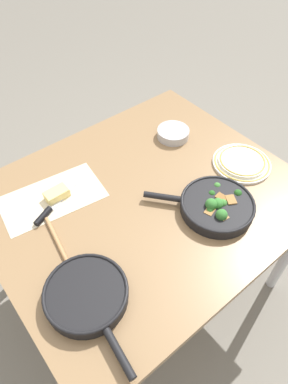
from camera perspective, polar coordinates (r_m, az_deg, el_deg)
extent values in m
plane|color=slate|center=(1.97, 0.00, -14.77)|extent=(14.00, 14.00, 0.00)
cube|color=olive|center=(1.37, 0.00, -0.98)|extent=(1.20, 1.02, 0.03)
cylinder|color=#BCBCC1|center=(2.12, 3.72, 6.65)|extent=(0.05, 0.05, 0.70)
cylinder|color=black|center=(1.32, 12.07, -2.36)|extent=(0.28, 0.28, 0.04)
torus|color=black|center=(1.31, 12.21, -1.77)|extent=(0.28, 0.28, 0.01)
cylinder|color=black|center=(1.32, 3.05, -0.80)|extent=(0.11, 0.13, 0.02)
cylinder|color=#205218|center=(1.35, 11.11, -0.81)|extent=(0.01, 0.01, 0.02)
sphere|color=#286023|center=(1.34, 11.22, -0.31)|extent=(0.03, 0.03, 0.03)
cylinder|color=#357027|center=(1.33, 12.07, -2.32)|extent=(0.01, 0.01, 0.02)
sphere|color=#428438|center=(1.31, 12.22, -1.71)|extent=(0.04, 0.04, 0.04)
cylinder|color=#357027|center=(1.39, 11.96, 0.50)|extent=(0.01, 0.01, 0.02)
sphere|color=#428438|center=(1.37, 12.08, 1.00)|extent=(0.03, 0.03, 0.03)
cylinder|color=#2C6823|center=(1.32, 12.03, -2.67)|extent=(0.01, 0.01, 0.02)
sphere|color=#387A33|center=(1.30, 12.20, -1.98)|extent=(0.04, 0.04, 0.04)
cylinder|color=#2C6823|center=(1.29, 12.59, -4.49)|extent=(0.02, 0.02, 0.02)
sphere|color=#387A33|center=(1.26, 12.79, -3.74)|extent=(0.04, 0.04, 0.04)
cylinder|color=#245B1C|center=(1.32, 11.97, -2.38)|extent=(0.01, 0.01, 0.02)
sphere|color=#2D6B28|center=(1.31, 12.11, -1.79)|extent=(0.03, 0.03, 0.03)
cylinder|color=#205218|center=(1.38, 15.20, -0.77)|extent=(0.01, 0.01, 0.02)
sphere|color=#286023|center=(1.36, 15.36, -0.22)|extent=(0.03, 0.03, 0.03)
cylinder|color=#2C6823|center=(1.31, 10.96, -2.81)|extent=(0.02, 0.02, 0.02)
sphere|color=#387A33|center=(1.29, 11.14, -2.02)|extent=(0.04, 0.04, 0.04)
cylinder|color=#245B1C|center=(1.30, 10.79, -3.59)|extent=(0.01, 0.01, 0.02)
sphere|color=#2D6B28|center=(1.28, 10.91, -3.09)|extent=(0.03, 0.03, 0.03)
cylinder|color=#357027|center=(1.33, 12.82, -2.42)|extent=(0.01, 0.01, 0.02)
sphere|color=#428438|center=(1.31, 12.97, -1.85)|extent=(0.03, 0.03, 0.03)
cube|color=#9E703D|center=(1.34, 14.17, -1.68)|extent=(0.05, 0.06, 0.04)
cube|color=#AD7F4C|center=(1.28, 12.91, -4.30)|extent=(0.04, 0.04, 0.03)
cube|color=olive|center=(1.32, 8.52, -1.62)|extent=(0.03, 0.04, 0.03)
cube|color=#9E703D|center=(1.29, 10.81, -3.53)|extent=(0.05, 0.04, 0.03)
cube|color=olive|center=(1.32, 12.60, -2.53)|extent=(0.04, 0.04, 0.02)
cube|color=olive|center=(1.34, 12.68, -1.29)|extent=(0.04, 0.05, 0.04)
cylinder|color=black|center=(1.12, -9.58, -16.50)|extent=(0.26, 0.26, 0.04)
torus|color=black|center=(1.10, -9.73, -15.99)|extent=(0.26, 0.26, 0.01)
cylinder|color=black|center=(1.03, -4.19, -25.21)|extent=(0.04, 0.15, 0.02)
cylinder|color=#DBC156|center=(1.12, -9.56, -16.57)|extent=(0.21, 0.21, 0.02)
cylinder|color=#A87A4C|center=(1.23, -13.70, -9.20)|extent=(0.06, 0.30, 0.02)
ellipsoid|color=#A87A4C|center=(1.14, -10.56, -15.69)|extent=(0.05, 0.07, 0.02)
cube|color=beige|center=(1.40, -15.05, -0.86)|extent=(0.42, 0.27, 0.00)
cube|color=silver|center=(1.40, -12.83, 0.05)|extent=(0.20, 0.11, 0.01)
cylinder|color=black|center=(1.33, -16.47, -3.87)|extent=(0.09, 0.06, 0.02)
cube|color=#EFD67A|center=(1.38, -14.34, -0.37)|extent=(0.09, 0.06, 0.04)
cylinder|color=white|center=(1.54, 15.94, 4.62)|extent=(0.25, 0.25, 0.01)
torus|color=gold|center=(1.53, 15.98, 4.78)|extent=(0.24, 0.24, 0.01)
cylinder|color=white|center=(1.53, 16.03, 4.95)|extent=(0.20, 0.20, 0.01)
torus|color=gold|center=(1.52, 16.08, 5.11)|extent=(0.19, 0.19, 0.01)
cylinder|color=#B7B7BC|center=(1.62, 4.87, 9.72)|extent=(0.15, 0.15, 0.04)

